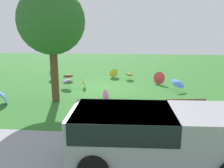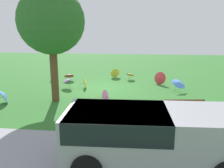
{
  "view_description": "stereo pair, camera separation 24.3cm",
  "coord_description": "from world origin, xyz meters",
  "px_view_note": "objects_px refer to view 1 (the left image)",
  "views": [
    {
      "loc": [
        -2.11,
        13.79,
        3.6
      ],
      "look_at": [
        -0.88,
        1.27,
        0.6
      ],
      "focal_mm": 37.39,
      "sensor_mm": 36.0,
      "label": 1
    },
    {
      "loc": [
        -2.35,
        13.76,
        3.6
      ],
      "look_at": [
        -0.88,
        1.27,
        0.6
      ],
      "focal_mm": 37.39,
      "sensor_mm": 36.0,
      "label": 2
    }
  ],
  "objects_px": {
    "park_bench": "(184,109)",
    "parasol_pink_1": "(107,96)",
    "parasol_yellow_0": "(85,83)",
    "parasol_purple_0": "(66,81)",
    "van_dark": "(152,133)",
    "parasol_orange_0": "(129,74)",
    "parasol_red_2": "(68,75)",
    "parasol_red_1": "(159,78)",
    "parasol_teal_0": "(54,75)",
    "parasol_blue_0": "(178,83)",
    "parasol_yellow_1": "(114,73)",
    "shade_tree": "(51,22)",
    "parasol_blue_1": "(4,96)"
  },
  "relations": [
    {
      "from": "parasol_red_1",
      "to": "parasol_blue_0",
      "type": "xyz_separation_m",
      "value": [
        -0.97,
        1.71,
        0.1
      ]
    },
    {
      "from": "parasol_teal_0",
      "to": "parasol_red_2",
      "type": "bearing_deg",
      "value": 171.3
    },
    {
      "from": "parasol_blue_0",
      "to": "parasol_orange_0",
      "type": "bearing_deg",
      "value": -45.09
    },
    {
      "from": "parasol_yellow_1",
      "to": "parasol_teal_0",
      "type": "xyz_separation_m",
      "value": [
        4.16,
        1.3,
        0.03
      ]
    },
    {
      "from": "parasol_red_1",
      "to": "parasol_blue_1",
      "type": "xyz_separation_m",
      "value": [
        7.88,
        4.96,
        -0.0
      ]
    },
    {
      "from": "parasol_red_1",
      "to": "parasol_red_2",
      "type": "xyz_separation_m",
      "value": [
        6.22,
        -0.36,
        -0.02
      ]
    },
    {
      "from": "parasol_purple_0",
      "to": "parasol_pink_1",
      "type": "height_order",
      "value": "parasol_purple_0"
    },
    {
      "from": "parasol_blue_1",
      "to": "park_bench",
      "type": "bearing_deg",
      "value": 172.0
    },
    {
      "from": "parasol_pink_1",
      "to": "park_bench",
      "type": "bearing_deg",
      "value": 151.36
    },
    {
      "from": "van_dark",
      "to": "parasol_pink_1",
      "type": "height_order",
      "value": "van_dark"
    },
    {
      "from": "parasol_purple_0",
      "to": "parasol_yellow_0",
      "type": "height_order",
      "value": "parasol_purple_0"
    },
    {
      "from": "parasol_red_1",
      "to": "parasol_blue_1",
      "type": "height_order",
      "value": "parasol_red_1"
    },
    {
      "from": "parasol_red_1",
      "to": "parasol_blue_1",
      "type": "distance_m",
      "value": 9.31
    },
    {
      "from": "park_bench",
      "to": "parasol_red_2",
      "type": "xyz_separation_m",
      "value": [
        6.66,
        -6.49,
        -0.06
      ]
    },
    {
      "from": "shade_tree",
      "to": "parasol_teal_0",
      "type": "relative_size",
      "value": 6.71
    },
    {
      "from": "van_dark",
      "to": "parasol_purple_0",
      "type": "height_order",
      "value": "van_dark"
    },
    {
      "from": "parasol_yellow_1",
      "to": "parasol_red_1",
      "type": "distance_m",
      "value": 3.64
    },
    {
      "from": "parasol_yellow_1",
      "to": "shade_tree",
      "type": "bearing_deg",
      "value": 68.4
    },
    {
      "from": "parasol_purple_0",
      "to": "parasol_blue_1",
      "type": "bearing_deg",
      "value": 57.21
    },
    {
      "from": "parasol_teal_0",
      "to": "parasol_blue_0",
      "type": "xyz_separation_m",
      "value": [
        -8.28,
        2.24,
        0.14
      ]
    },
    {
      "from": "park_bench",
      "to": "parasol_yellow_0",
      "type": "relative_size",
      "value": 2.31
    },
    {
      "from": "parasol_yellow_0",
      "to": "parasol_purple_0",
      "type": "bearing_deg",
      "value": 10.14
    },
    {
      "from": "parasol_red_1",
      "to": "parasol_pink_1",
      "type": "relative_size",
      "value": 1.22
    },
    {
      "from": "parasol_red_1",
      "to": "parasol_red_2",
      "type": "bearing_deg",
      "value": -3.3
    },
    {
      "from": "van_dark",
      "to": "parasol_red_2",
      "type": "distance_m",
      "value": 11.11
    },
    {
      "from": "van_dark",
      "to": "parasol_red_2",
      "type": "xyz_separation_m",
      "value": [
        5.11,
        -9.84,
        -0.5
      ]
    },
    {
      "from": "van_dark",
      "to": "parasol_orange_0",
      "type": "relative_size",
      "value": 5.95
    },
    {
      "from": "park_bench",
      "to": "shade_tree",
      "type": "bearing_deg",
      "value": -17.64
    },
    {
      "from": "van_dark",
      "to": "parasol_purple_0",
      "type": "xyz_separation_m",
      "value": [
        4.66,
        -7.81,
        -0.42
      ]
    },
    {
      "from": "park_bench",
      "to": "parasol_purple_0",
      "type": "distance_m",
      "value": 7.64
    },
    {
      "from": "parasol_yellow_0",
      "to": "parasol_pink_1",
      "type": "bearing_deg",
      "value": 121.28
    },
    {
      "from": "park_bench",
      "to": "parasol_teal_0",
      "type": "bearing_deg",
      "value": -40.67
    },
    {
      "from": "parasol_teal_0",
      "to": "parasol_blue_1",
      "type": "bearing_deg",
      "value": 84.05
    },
    {
      "from": "parasol_teal_0",
      "to": "parasol_blue_0",
      "type": "distance_m",
      "value": 8.58
    },
    {
      "from": "park_bench",
      "to": "parasol_purple_0",
      "type": "bearing_deg",
      "value": -35.66
    },
    {
      "from": "parasol_purple_0",
      "to": "parasol_blue_1",
      "type": "height_order",
      "value": "parasol_blue_1"
    },
    {
      "from": "parasol_yellow_0",
      "to": "parasol_blue_0",
      "type": "xyz_separation_m",
      "value": [
        -5.6,
        0.24,
        0.19
      ]
    },
    {
      "from": "parasol_teal_0",
      "to": "parasol_pink_1",
      "type": "bearing_deg",
      "value": 132.31
    },
    {
      "from": "park_bench",
      "to": "parasol_pink_1",
      "type": "xyz_separation_m",
      "value": [
        3.36,
        -1.83,
        -0.13
      ]
    },
    {
      "from": "parasol_red_1",
      "to": "van_dark",
      "type": "bearing_deg",
      "value": 83.35
    },
    {
      "from": "van_dark",
      "to": "parasol_red_1",
      "type": "xyz_separation_m",
      "value": [
        -1.11,
        -9.49,
        -0.49
      ]
    },
    {
      "from": "parasol_teal_0",
      "to": "parasol_red_2",
      "type": "relative_size",
      "value": 0.95
    },
    {
      "from": "parasol_red_2",
      "to": "parasol_yellow_0",
      "type": "bearing_deg",
      "value": 130.9
    },
    {
      "from": "park_bench",
      "to": "parasol_yellow_0",
      "type": "xyz_separation_m",
      "value": [
        5.07,
        -4.66,
        -0.13
      ]
    },
    {
      "from": "parasol_teal_0",
      "to": "shade_tree",
      "type": "bearing_deg",
      "value": 110.35
    },
    {
      "from": "parasol_yellow_1",
      "to": "parasol_blue_0",
      "type": "xyz_separation_m",
      "value": [
        -4.12,
        3.54,
        0.16
      ]
    },
    {
      "from": "parasol_teal_0",
      "to": "parasol_orange_0",
      "type": "relative_size",
      "value": 1.05
    },
    {
      "from": "van_dark",
      "to": "parasol_yellow_1",
      "type": "bearing_deg",
      "value": -79.77
    },
    {
      "from": "parasol_orange_0",
      "to": "parasol_red_2",
      "type": "bearing_deg",
      "value": 11.69
    },
    {
      "from": "parasol_yellow_1",
      "to": "parasol_red_1",
      "type": "relative_size",
      "value": 0.89
    }
  ]
}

